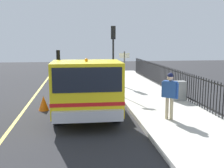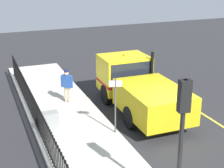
{
  "view_description": "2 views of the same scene",
  "coord_description": "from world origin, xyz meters",
  "px_view_note": "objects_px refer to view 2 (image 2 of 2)",
  "views": [
    {
      "loc": [
        -0.29,
        -13.04,
        2.96
      ],
      "look_at": [
        1.08,
        -2.77,
        1.26
      ],
      "focal_mm": 42.66,
      "sensor_mm": 36.0,
      "label": 1
    },
    {
      "loc": [
        6.7,
        10.87,
        6.53
      ],
      "look_at": [
        0.8,
        -3.73,
        0.98
      ],
      "focal_mm": 54.67,
      "sensor_mm": 36.0,
      "label": 2
    }
  ],
  "objects_px": {
    "worker_standing": "(67,82)",
    "traffic_light_near": "(183,120)",
    "utility_cabinet": "(50,123)",
    "traffic_cone": "(178,104)",
    "work_truck": "(136,84)",
    "street_sign": "(115,99)"
  },
  "relations": [
    {
      "from": "work_truck",
      "to": "street_sign",
      "type": "relative_size",
      "value": 2.66
    },
    {
      "from": "work_truck",
      "to": "street_sign",
      "type": "xyz_separation_m",
      "value": [
        1.94,
        2.16,
        0.36
      ]
    },
    {
      "from": "work_truck",
      "to": "worker_standing",
      "type": "xyz_separation_m",
      "value": [
        2.89,
        -1.62,
        -0.04
      ]
    },
    {
      "from": "utility_cabinet",
      "to": "traffic_cone",
      "type": "relative_size",
      "value": 1.45
    },
    {
      "from": "worker_standing",
      "to": "utility_cabinet",
      "type": "xyz_separation_m",
      "value": [
        1.47,
        2.89,
        -0.57
      ]
    },
    {
      "from": "work_truck",
      "to": "traffic_cone",
      "type": "height_order",
      "value": "work_truck"
    },
    {
      "from": "traffic_light_near",
      "to": "utility_cabinet",
      "type": "xyz_separation_m",
      "value": [
        2.31,
        -5.58,
        -2.19
      ]
    },
    {
      "from": "traffic_light_near",
      "to": "utility_cabinet",
      "type": "height_order",
      "value": "traffic_light_near"
    },
    {
      "from": "utility_cabinet",
      "to": "traffic_cone",
      "type": "distance_m",
      "value": 6.16
    },
    {
      "from": "worker_standing",
      "to": "traffic_cone",
      "type": "xyz_separation_m",
      "value": [
        -4.67,
        2.5,
        -0.88
      ]
    },
    {
      "from": "traffic_light_near",
      "to": "traffic_cone",
      "type": "bearing_deg",
      "value": 62.71
    },
    {
      "from": "worker_standing",
      "to": "street_sign",
      "type": "relative_size",
      "value": 0.74
    },
    {
      "from": "traffic_cone",
      "to": "street_sign",
      "type": "xyz_separation_m",
      "value": [
        3.72,
        1.27,
        1.28
      ]
    },
    {
      "from": "worker_standing",
      "to": "utility_cabinet",
      "type": "distance_m",
      "value": 3.29
    },
    {
      "from": "worker_standing",
      "to": "traffic_cone",
      "type": "distance_m",
      "value": 5.37
    },
    {
      "from": "worker_standing",
      "to": "traffic_light_near",
      "type": "bearing_deg",
      "value": -43.87
    },
    {
      "from": "work_truck",
      "to": "traffic_light_near",
      "type": "bearing_deg",
      "value": -105.97
    },
    {
      "from": "work_truck",
      "to": "worker_standing",
      "type": "distance_m",
      "value": 3.31
    },
    {
      "from": "work_truck",
      "to": "utility_cabinet",
      "type": "relative_size",
      "value": 6.63
    },
    {
      "from": "utility_cabinet",
      "to": "work_truck",
      "type": "bearing_deg",
      "value": -163.77
    },
    {
      "from": "work_truck",
      "to": "street_sign",
      "type": "distance_m",
      "value": 2.92
    },
    {
      "from": "utility_cabinet",
      "to": "street_sign",
      "type": "distance_m",
      "value": 2.75
    }
  ]
}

